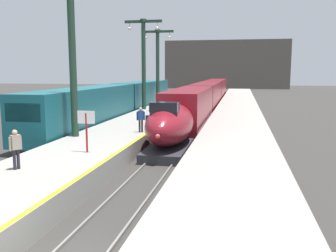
{
  "coord_description": "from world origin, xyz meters",
  "views": [
    {
      "loc": [
        4.29,
        -7.92,
        5.15
      ],
      "look_at": [
        -0.01,
        14.06,
        1.8
      ],
      "focal_mm": 39.44,
      "sensor_mm": 36.0,
      "label": 1
    }
  ],
  "objects_px": {
    "station_column_distant": "(158,60)",
    "regional_train_adjacent": "(121,100)",
    "rolling_suitcase": "(148,119)",
    "station_column_mid": "(72,39)",
    "passenger_near_edge": "(152,110)",
    "station_column_far": "(144,56)",
    "passenger_far_waiting": "(141,118)",
    "highspeed_train_main": "(206,96)",
    "departure_info_board": "(86,123)",
    "passenger_mid_platform": "(16,146)"
  },
  "relations": [
    {
      "from": "station_column_far",
      "to": "passenger_near_edge",
      "type": "xyz_separation_m",
      "value": [
        3.33,
        -10.19,
        -4.69
      ]
    },
    {
      "from": "station_column_mid",
      "to": "station_column_distant",
      "type": "bearing_deg",
      "value": 90.0
    },
    {
      "from": "station_column_mid",
      "to": "passenger_far_waiting",
      "type": "relative_size",
      "value": 5.99
    },
    {
      "from": "station_column_far",
      "to": "departure_info_board",
      "type": "relative_size",
      "value": 4.47
    },
    {
      "from": "station_column_far",
      "to": "departure_info_board",
      "type": "bearing_deg",
      "value": -82.98
    },
    {
      "from": "regional_train_adjacent",
      "to": "station_column_distant",
      "type": "bearing_deg",
      "value": 74.52
    },
    {
      "from": "rolling_suitcase",
      "to": "passenger_mid_platform",
      "type": "bearing_deg",
      "value": -97.75
    },
    {
      "from": "highspeed_train_main",
      "to": "passenger_near_edge",
      "type": "distance_m",
      "value": 18.7
    },
    {
      "from": "highspeed_train_main",
      "to": "rolling_suitcase",
      "type": "relative_size",
      "value": 58.21
    },
    {
      "from": "station_column_far",
      "to": "passenger_far_waiting",
      "type": "height_order",
      "value": "station_column_far"
    },
    {
      "from": "regional_train_adjacent",
      "to": "station_column_far",
      "type": "bearing_deg",
      "value": 27.44
    },
    {
      "from": "highspeed_train_main",
      "to": "departure_info_board",
      "type": "distance_m",
      "value": 29.85
    },
    {
      "from": "station_column_distant",
      "to": "rolling_suitcase",
      "type": "xyz_separation_m",
      "value": [
        3.04,
        -17.07,
        -5.2
      ]
    },
    {
      "from": "highspeed_train_main",
      "to": "station_column_far",
      "type": "height_order",
      "value": "station_column_far"
    },
    {
      "from": "passenger_near_edge",
      "to": "passenger_far_waiting",
      "type": "bearing_deg",
      "value": -85.67
    },
    {
      "from": "regional_train_adjacent",
      "to": "station_column_mid",
      "type": "xyz_separation_m",
      "value": [
        2.2,
        -15.94,
        4.94
      ]
    },
    {
      "from": "station_column_mid",
      "to": "departure_info_board",
      "type": "height_order",
      "value": "station_column_mid"
    },
    {
      "from": "regional_train_adjacent",
      "to": "passenger_near_edge",
      "type": "relative_size",
      "value": 21.66
    },
    {
      "from": "station_column_mid",
      "to": "passenger_mid_platform",
      "type": "bearing_deg",
      "value": -82.47
    },
    {
      "from": "regional_train_adjacent",
      "to": "passenger_mid_platform",
      "type": "height_order",
      "value": "regional_train_adjacent"
    },
    {
      "from": "highspeed_train_main",
      "to": "station_column_mid",
      "type": "relative_size",
      "value": 5.65
    },
    {
      "from": "regional_train_adjacent",
      "to": "passenger_near_edge",
      "type": "distance_m",
      "value": 10.6
    },
    {
      "from": "station_column_distant",
      "to": "passenger_mid_platform",
      "type": "xyz_separation_m",
      "value": [
        1.04,
        -31.77,
        -4.51
      ]
    },
    {
      "from": "regional_train_adjacent",
      "to": "passenger_mid_platform",
      "type": "xyz_separation_m",
      "value": [
        3.24,
        -23.83,
        -0.09
      ]
    },
    {
      "from": "passenger_mid_platform",
      "to": "passenger_far_waiting",
      "type": "height_order",
      "value": "same"
    },
    {
      "from": "passenger_mid_platform",
      "to": "departure_info_board",
      "type": "bearing_deg",
      "value": 66.48
    },
    {
      "from": "regional_train_adjacent",
      "to": "station_column_far",
      "type": "height_order",
      "value": "station_column_far"
    },
    {
      "from": "passenger_near_edge",
      "to": "departure_info_board",
      "type": "bearing_deg",
      "value": -93.59
    },
    {
      "from": "station_column_mid",
      "to": "passenger_near_edge",
      "type": "relative_size",
      "value": 5.99
    },
    {
      "from": "station_column_distant",
      "to": "passenger_near_edge",
      "type": "xyz_separation_m",
      "value": [
        3.33,
        -16.99,
        -4.51
      ]
    },
    {
      "from": "departure_info_board",
      "to": "highspeed_train_main",
      "type": "bearing_deg",
      "value": 83.7
    },
    {
      "from": "highspeed_train_main",
      "to": "station_column_mid",
      "type": "xyz_separation_m",
      "value": [
        -5.9,
        -25.41,
        5.12
      ]
    },
    {
      "from": "regional_train_adjacent",
      "to": "rolling_suitcase",
      "type": "height_order",
      "value": "regional_train_adjacent"
    },
    {
      "from": "passenger_mid_platform",
      "to": "passenger_far_waiting",
      "type": "relative_size",
      "value": 1.0
    },
    {
      "from": "station_column_distant",
      "to": "regional_train_adjacent",
      "type": "bearing_deg",
      "value": -105.48
    },
    {
      "from": "station_column_far",
      "to": "station_column_distant",
      "type": "xyz_separation_m",
      "value": [
        0.0,
        6.8,
        -0.18
      ]
    },
    {
      "from": "station_column_distant",
      "to": "departure_info_board",
      "type": "xyz_separation_m",
      "value": [
        2.63,
        -28.13,
        -3.99
      ]
    },
    {
      "from": "departure_info_board",
      "to": "station_column_far",
      "type": "bearing_deg",
      "value": 97.02
    },
    {
      "from": "station_column_distant",
      "to": "passenger_mid_platform",
      "type": "relative_size",
      "value": 5.41
    },
    {
      "from": "station_column_far",
      "to": "passenger_far_waiting",
      "type": "distance_m",
      "value": 15.96
    },
    {
      "from": "passenger_far_waiting",
      "to": "station_column_mid",
      "type": "bearing_deg",
      "value": -148.21
    },
    {
      "from": "regional_train_adjacent",
      "to": "departure_info_board",
      "type": "relative_size",
      "value": 17.26
    },
    {
      "from": "station_column_far",
      "to": "departure_info_board",
      "type": "height_order",
      "value": "station_column_far"
    },
    {
      "from": "passenger_mid_platform",
      "to": "departure_info_board",
      "type": "distance_m",
      "value": 4.0
    },
    {
      "from": "station_column_mid",
      "to": "passenger_mid_platform",
      "type": "xyz_separation_m",
      "value": [
        1.04,
        -7.89,
        -5.03
      ]
    },
    {
      "from": "regional_train_adjacent",
      "to": "rolling_suitcase",
      "type": "xyz_separation_m",
      "value": [
        5.24,
        -9.13,
        -0.77
      ]
    },
    {
      "from": "highspeed_train_main",
      "to": "regional_train_adjacent",
      "type": "bearing_deg",
      "value": -130.54
    },
    {
      "from": "station_column_mid",
      "to": "rolling_suitcase",
      "type": "bearing_deg",
      "value": 65.93
    },
    {
      "from": "station_column_distant",
      "to": "departure_info_board",
      "type": "relative_size",
      "value": 4.31
    },
    {
      "from": "highspeed_train_main",
      "to": "station_column_distant",
      "type": "height_order",
      "value": "station_column_distant"
    }
  ]
}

